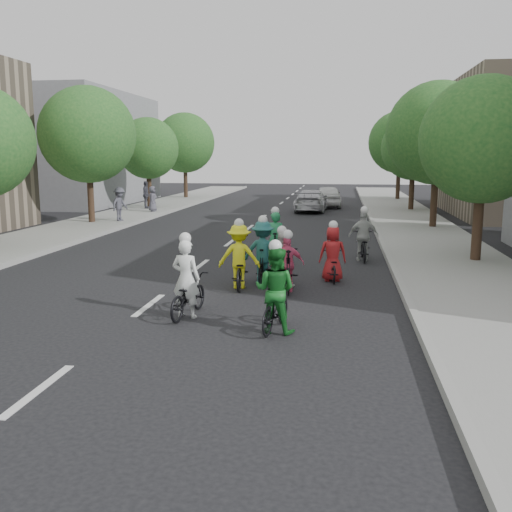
% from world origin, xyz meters
% --- Properties ---
extents(ground, '(120.00, 120.00, 0.00)m').
position_xyz_m(ground, '(0.00, 0.00, 0.00)').
color(ground, black).
rests_on(ground, ground).
extents(sidewalk_left, '(4.00, 80.00, 0.15)m').
position_xyz_m(sidewalk_left, '(-8.00, 10.00, 0.07)').
color(sidewalk_left, gray).
rests_on(sidewalk_left, ground).
extents(curb_left, '(0.18, 80.00, 0.18)m').
position_xyz_m(curb_left, '(-6.05, 10.00, 0.09)').
color(curb_left, '#999993').
rests_on(curb_left, ground).
extents(sidewalk_right, '(4.00, 80.00, 0.15)m').
position_xyz_m(sidewalk_right, '(8.00, 10.00, 0.07)').
color(sidewalk_right, gray).
rests_on(sidewalk_right, ground).
extents(curb_right, '(0.18, 80.00, 0.18)m').
position_xyz_m(curb_right, '(6.05, 10.00, 0.09)').
color(curb_right, '#999993').
rests_on(curb_right, ground).
extents(bldg_sw, '(10.00, 14.00, 8.00)m').
position_xyz_m(bldg_sw, '(-16.00, 28.00, 4.00)').
color(bldg_sw, slate).
rests_on(bldg_sw, ground).
extents(tree_l_3, '(4.80, 4.80, 6.93)m').
position_xyz_m(tree_l_3, '(-8.20, 15.00, 4.52)').
color(tree_l_3, black).
rests_on(tree_l_3, ground).
extents(tree_l_4, '(4.00, 4.00, 5.97)m').
position_xyz_m(tree_l_4, '(-8.20, 24.00, 3.96)').
color(tree_l_4, black).
rests_on(tree_l_4, ground).
extents(tree_l_5, '(4.80, 4.80, 6.93)m').
position_xyz_m(tree_l_5, '(-8.20, 33.00, 4.52)').
color(tree_l_5, black).
rests_on(tree_l_5, ground).
extents(tree_r_0, '(4.00, 4.00, 5.97)m').
position_xyz_m(tree_r_0, '(8.80, 6.60, 3.96)').
color(tree_r_0, black).
rests_on(tree_r_0, ground).
extents(tree_r_1, '(4.80, 4.80, 6.93)m').
position_xyz_m(tree_r_1, '(8.80, 15.60, 4.52)').
color(tree_r_1, black).
rests_on(tree_r_1, ground).
extents(tree_r_2, '(4.00, 4.00, 5.97)m').
position_xyz_m(tree_r_2, '(8.80, 24.60, 3.96)').
color(tree_r_2, black).
rests_on(tree_r_2, ground).
extents(tree_r_3, '(4.80, 4.80, 6.93)m').
position_xyz_m(tree_r_3, '(8.80, 33.60, 4.52)').
color(tree_r_3, black).
rests_on(tree_r_3, ground).
extents(cyclist_0, '(0.86, 1.82, 1.87)m').
position_xyz_m(cyclist_0, '(1.15, -0.76, 0.60)').
color(cyclist_0, black).
rests_on(cyclist_0, ground).
extents(cyclist_1, '(0.95, 1.63, 1.87)m').
position_xyz_m(cyclist_1, '(3.18, -1.56, 0.71)').
color(cyclist_1, black).
rests_on(cyclist_1, ground).
extents(cyclist_2, '(1.16, 1.81, 1.86)m').
position_xyz_m(cyclist_2, '(1.79, 2.15, 0.69)').
color(cyclist_2, black).
rests_on(cyclist_2, ground).
extents(cyclist_3, '(0.90, 1.93, 1.62)m').
position_xyz_m(cyclist_3, '(3.10, 1.95, 0.62)').
color(cyclist_3, black).
rests_on(cyclist_3, ground).
extents(cyclist_4, '(0.80, 1.58, 1.71)m').
position_xyz_m(cyclist_4, '(4.23, 3.40, 0.59)').
color(cyclist_4, black).
rests_on(cyclist_4, ground).
extents(cyclist_5, '(0.66, 1.87, 1.90)m').
position_xyz_m(cyclist_5, '(2.38, 5.37, 0.66)').
color(cyclist_5, black).
rests_on(cyclist_5, ground).
extents(cyclist_6, '(0.74, 1.68, 1.66)m').
position_xyz_m(cyclist_6, '(2.90, 2.45, 0.58)').
color(cyclist_6, black).
rests_on(cyclist_6, ground).
extents(cyclist_7, '(1.13, 1.64, 1.88)m').
position_xyz_m(cyclist_7, '(2.33, 2.86, 0.74)').
color(cyclist_7, black).
rests_on(cyclist_7, ground).
extents(cyclist_8, '(1.00, 1.81, 1.84)m').
position_xyz_m(cyclist_8, '(5.20, 6.72, 0.63)').
color(cyclist_8, black).
rests_on(cyclist_8, ground).
extents(follow_car_lead, '(2.12, 4.80, 1.37)m').
position_xyz_m(follow_car_lead, '(2.56, 23.76, 0.68)').
color(follow_car_lead, silver).
rests_on(follow_car_lead, ground).
extents(follow_car_trail, '(2.06, 4.45, 1.48)m').
position_xyz_m(follow_car_trail, '(3.50, 27.28, 0.74)').
color(follow_car_trail, white).
rests_on(follow_car_trail, ground).
extents(spectator_0, '(0.92, 1.25, 1.73)m').
position_xyz_m(spectator_0, '(-6.90, 15.59, 1.02)').
color(spectator_0, '#4A4A56').
rests_on(spectator_0, sidewalk_left).
extents(spectator_1, '(0.60, 1.08, 1.75)m').
position_xyz_m(spectator_1, '(-7.96, 22.64, 1.03)').
color(spectator_1, '#4B4B58').
rests_on(spectator_1, sidewalk_left).
extents(spectator_2, '(0.60, 0.82, 1.53)m').
position_xyz_m(spectator_2, '(-6.88, 20.73, 0.92)').
color(spectator_2, '#4E4D59').
rests_on(spectator_2, sidewalk_left).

